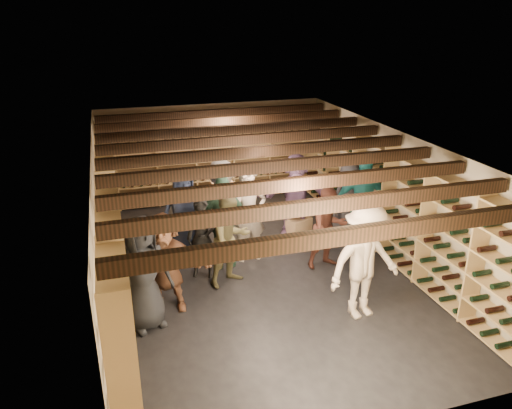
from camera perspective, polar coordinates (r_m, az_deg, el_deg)
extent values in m
plane|color=black|center=(9.37, 0.49, -7.36)|extent=(8.00, 8.00, 0.00)
cube|color=#C0B395|center=(12.54, -4.99, 6.01)|extent=(5.50, 0.02, 2.40)
cube|color=#C0B395|center=(5.63, 13.20, -15.22)|extent=(5.50, 0.02, 2.40)
cube|color=#C0B395|center=(8.51, -17.46, -2.52)|extent=(0.02, 8.00, 2.40)
cube|color=#C0B395|center=(9.98, 15.76, 1.19)|extent=(0.02, 8.00, 2.40)
cube|color=beige|center=(8.48, 0.54, 7.00)|extent=(5.50, 8.00, 0.01)
cube|color=black|center=(5.47, 11.57, -3.33)|extent=(5.40, 0.12, 0.18)
cube|color=black|center=(6.19, 7.82, -0.11)|extent=(5.40, 0.12, 0.18)
cube|color=black|center=(6.94, 4.86, 2.42)|extent=(5.40, 0.12, 0.18)
cube|color=black|center=(7.72, 2.48, 4.44)|extent=(5.40, 0.12, 0.18)
cube|color=black|center=(8.52, 0.53, 6.09)|extent=(5.40, 0.12, 0.18)
cube|color=black|center=(9.33, -1.09, 7.44)|extent=(5.40, 0.12, 0.18)
cube|color=black|center=(10.15, -2.45, 8.58)|extent=(5.40, 0.12, 0.18)
cube|color=black|center=(10.98, -3.62, 9.53)|extent=(5.40, 0.12, 0.18)
cube|color=black|center=(11.82, -4.63, 10.35)|extent=(5.40, 0.12, 0.18)
cube|color=tan|center=(8.56, -16.17, -3.16)|extent=(0.32, 7.50, 2.15)
cube|color=tan|center=(9.93, 14.81, 0.42)|extent=(0.32, 7.50, 2.15)
cube|color=tan|center=(12.41, -4.80, 5.25)|extent=(4.70, 0.30, 2.15)
cube|color=tan|center=(11.63, -3.79, -1.02)|extent=(0.52, 0.36, 0.17)
cube|color=tan|center=(11.56, -3.81, -0.25)|extent=(0.52, 0.36, 0.17)
cube|color=tan|center=(11.50, -3.83, 0.54)|extent=(0.52, 0.36, 0.17)
cube|color=tan|center=(11.44, -3.85, 1.34)|extent=(0.52, 0.36, 0.17)
cube|color=tan|center=(11.38, -3.87, 2.14)|extent=(0.52, 0.36, 0.17)
cube|color=tan|center=(10.83, 4.97, -2.81)|extent=(0.59, 0.49, 0.17)
cube|color=tan|center=(10.76, 5.00, -1.99)|extent=(0.59, 0.49, 0.17)
cube|color=tan|center=(11.86, 5.73, -0.62)|extent=(0.58, 0.48, 0.17)
imported|color=black|center=(7.56, -12.79, -7.69)|extent=(1.03, 0.85, 1.80)
imported|color=black|center=(8.86, -6.17, -3.83)|extent=(0.63, 0.52, 1.50)
imported|color=brown|center=(8.58, -2.90, -4.12)|extent=(0.98, 0.89, 1.63)
imported|color=beige|center=(7.80, 12.37, -6.39)|extent=(1.29, 0.84, 1.88)
imported|color=#1E7476|center=(10.01, 12.00, 0.07)|extent=(1.20, 0.83, 1.90)
imported|color=brown|center=(7.98, -10.33, -6.51)|extent=(1.60, 0.99, 1.64)
imported|color=#242F4E|center=(9.58, -8.22, -1.04)|extent=(0.87, 0.57, 1.78)
imported|color=gray|center=(9.36, -0.77, -1.22)|extent=(0.69, 0.48, 1.82)
imported|color=#4F291F|center=(9.24, 8.31, -2.68)|extent=(0.82, 0.67, 1.55)
imported|color=#A39A95|center=(9.82, -3.91, -0.13)|extent=(1.21, 0.74, 1.83)
imported|color=#294A39|center=(9.19, -3.93, -1.92)|extent=(1.06, 0.51, 1.76)
imported|color=slate|center=(10.49, 4.59, 1.11)|extent=(1.72, 0.90, 1.77)
imported|color=#323237|center=(10.53, 10.48, 0.49)|extent=(0.84, 0.59, 1.63)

